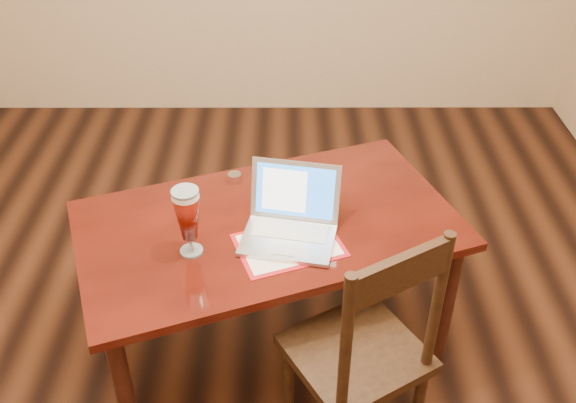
{
  "coord_description": "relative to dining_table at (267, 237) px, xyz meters",
  "views": [
    {
      "loc": [
        0.18,
        -1.98,
        2.33
      ],
      "look_at": [
        0.18,
        0.14,
        0.8
      ],
      "focal_mm": 40.0,
      "sensor_mm": 36.0,
      "label": 1
    }
  ],
  "objects": [
    {
      "name": "ground",
      "position": [
        -0.09,
        -0.1,
        -0.65
      ],
      "size": [
        5.0,
        5.0,
        0.0
      ],
      "primitive_type": "plane",
      "color": "black",
      "rests_on": "ground"
    },
    {
      "name": "dining_chair",
      "position": [
        0.36,
        -0.51,
        -0.13
      ],
      "size": [
        0.62,
        0.61,
        1.09
      ],
      "rotation": [
        0.0,
        0.0,
        0.53
      ],
      "color": "#321D0E",
      "rests_on": "ground"
    },
    {
      "name": "dining_table",
      "position": [
        0.0,
        0.0,
        0.0
      ],
      "size": [
        1.74,
        1.34,
        1.01
      ],
      "rotation": [
        0.0,
        0.0,
        0.35
      ],
      "color": "#491009",
      "rests_on": "ground"
    }
  ]
}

